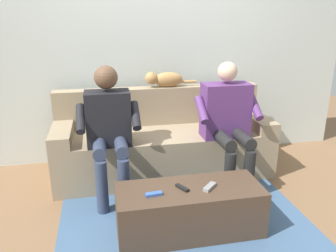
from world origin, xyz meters
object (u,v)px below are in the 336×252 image
object	(u,v)px
couch	(163,144)
remote_blue	(154,194)
person_left_seated	(228,118)
coffee_table	(189,210)
remote_black	(182,188)
person_right_seated	(109,125)
remote_gray	(210,187)
cat_on_backrest	(164,79)

from	to	relation	value
couch	remote_blue	world-z (taller)	couch
couch	remote_blue	bearing A→B (deg)	75.98
person_left_seated	coffee_table	bearing A→B (deg)	51.79
remote_black	remote_blue	xyz separation A→B (m)	(0.22, 0.05, 0.00)
person_left_seated	couch	bearing A→B (deg)	-33.36
coffee_table	remote_blue	bearing A→B (deg)	10.37
coffee_table	person_right_seated	xyz separation A→B (m)	(0.54, -0.70, 0.48)
couch	person_left_seated	size ratio (longest dim) A/B	1.84
person_left_seated	remote_gray	size ratio (longest dim) A/B	8.66
cat_on_backrest	remote_black	distance (m)	1.40
person_left_seated	remote_blue	world-z (taller)	person_left_seated
person_left_seated	remote_gray	world-z (taller)	person_left_seated
couch	person_right_seated	bearing A→B (deg)	32.91
couch	cat_on_backrest	distance (m)	0.67
coffee_table	person_left_seated	xyz separation A→B (m)	(-0.54, -0.69, 0.48)
coffee_table	remote_blue	distance (m)	0.34
coffee_table	person_right_seated	size ratio (longest dim) A/B	0.93
couch	remote_gray	size ratio (longest dim) A/B	15.89
person_right_seated	person_left_seated	bearing A→B (deg)	179.68
person_left_seated	person_right_seated	world-z (taller)	person_left_seated
couch	cat_on_backrest	bearing A→B (deg)	-103.68
remote_black	cat_on_backrest	bearing A→B (deg)	-33.15
coffee_table	cat_on_backrest	distance (m)	1.49
couch	person_left_seated	world-z (taller)	person_left_seated
person_left_seated	remote_black	size ratio (longest dim) A/B	9.57
coffee_table	cat_on_backrest	bearing A→B (deg)	-92.58
person_right_seated	remote_blue	distance (m)	0.84
remote_black	remote_gray	bearing A→B (deg)	-126.99
coffee_table	remote_gray	world-z (taller)	remote_gray
remote_blue	remote_black	bearing A→B (deg)	6.77
couch	person_right_seated	size ratio (longest dim) A/B	1.84
couch	remote_gray	world-z (taller)	couch
person_left_seated	person_right_seated	distance (m)	1.09
coffee_table	remote_black	distance (m)	0.20
coffee_table	person_right_seated	world-z (taller)	person_right_seated
remote_blue	couch	bearing A→B (deg)	69.85
person_left_seated	person_right_seated	size ratio (longest dim) A/B	1.00
couch	remote_black	size ratio (longest dim) A/B	17.55
person_right_seated	cat_on_backrest	distance (m)	0.88
cat_on_backrest	remote_gray	xyz separation A→B (m)	(-0.08, 1.32, -0.55)
remote_blue	remote_gray	world-z (taller)	remote_gray
person_right_seated	remote_black	xyz separation A→B (m)	(-0.49, 0.70, -0.29)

